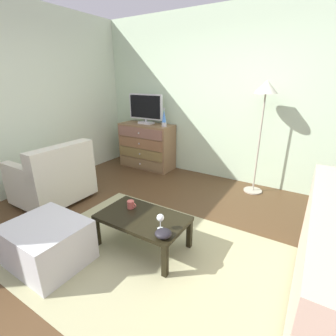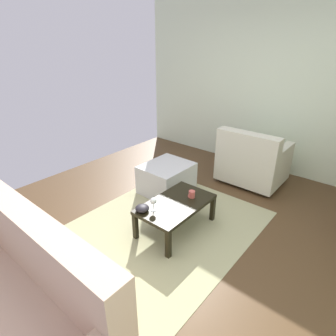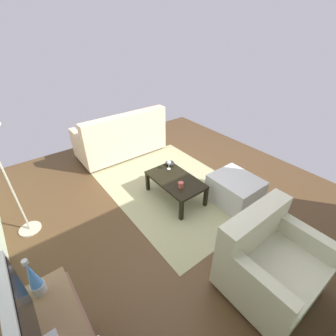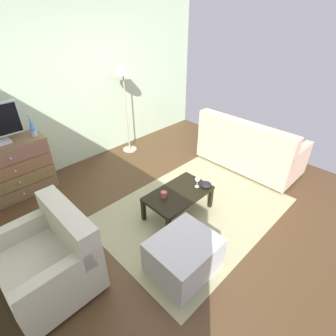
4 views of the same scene
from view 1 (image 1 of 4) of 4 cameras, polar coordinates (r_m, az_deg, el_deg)
ground_plane at (r=2.82m, az=-4.81°, el=-17.32°), size 5.39×5.05×0.05m
wall_accent_rear at (r=4.30m, az=13.57°, el=15.56°), size 5.39×0.12×2.76m
wall_plain_left at (r=4.22m, az=-34.27°, el=12.64°), size 0.12×5.05×2.76m
area_rug at (r=2.58m, az=-3.80°, el=-20.56°), size 2.60×1.90×0.01m
dresser at (r=4.85m, az=-4.98°, el=5.17°), size 1.07×0.49×0.87m
tv at (r=4.74m, az=-5.26°, el=13.80°), size 0.73×0.18×0.55m
lava_lamp at (r=4.45m, az=-0.93°, el=11.55°), size 0.09×0.09×0.33m
coffee_table at (r=2.58m, az=-6.06°, el=-12.05°), size 0.92×0.54×0.36m
wine_glass at (r=2.29m, az=-1.81°, el=-11.71°), size 0.07×0.07×0.16m
mug at (r=2.69m, az=-8.77°, el=-8.51°), size 0.11×0.08×0.08m
bowl_decorative at (r=2.24m, az=-1.11°, el=-15.12°), size 0.15×0.15×0.07m
armchair at (r=3.81m, az=-25.16°, el=-2.27°), size 0.80×0.92×0.87m
ottoman at (r=2.68m, az=-26.35°, el=-15.60°), size 0.71×0.61×0.42m
standing_lamp at (r=3.77m, az=21.84°, el=14.99°), size 0.32×0.32×1.68m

